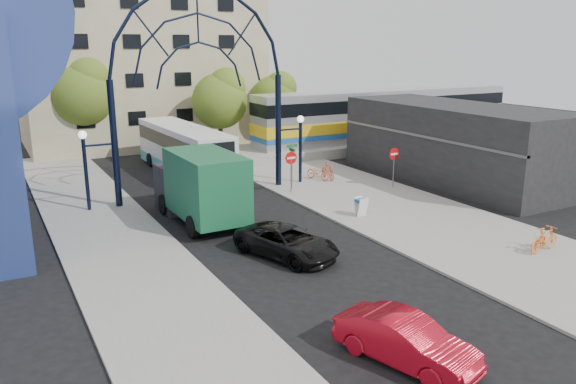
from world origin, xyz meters
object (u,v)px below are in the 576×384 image
stop_sign (291,162)px  train_car (387,114)px  do_not_enter_sign (394,158)px  tree_north_b (83,91)px  black_suv (287,242)px  bike_far_b (545,239)px  tree_north_a (221,98)px  tree_north_c (276,97)px  bike_near_b (328,171)px  sandwich_board (361,204)px  red_sedan (406,341)px  bike_near_a (318,172)px  street_name_sign (292,157)px  city_bus (184,149)px  gateway_arch (199,49)px  bike_far_c (539,241)px  green_truck (199,186)px

stop_sign → train_car: bearing=33.3°
do_not_enter_sign → tree_north_b: 25.09m
stop_sign → do_not_enter_sign: bearing=-17.9°
black_suv → bike_far_b: bearing=-46.3°
tree_north_a → tree_north_c: size_ratio=1.08×
tree_north_c → bike_near_b: size_ratio=3.61×
sandwich_board → red_sedan: 13.78m
tree_north_c → stop_sign: bearing=-114.7°
bike_near_b → bike_near_a: bearing=177.7°
tree_north_a → bike_far_b: size_ratio=3.84×
street_name_sign → tree_north_c: tree_north_c is taller
street_name_sign → tree_north_b: (-9.08, 17.33, 3.14)m
city_bus → bike_near_b: 10.12m
gateway_arch → bike_far_b: size_ratio=7.48×
city_bus → tree_north_c: bearing=32.3°
red_sedan → sandwich_board: bearing=41.6°
do_not_enter_sign → train_car: train_car is taller
sandwich_board → bike_near_a: bearing=73.8°
tree_north_a → tree_north_c: tree_north_a is taller
stop_sign → red_sedan: size_ratio=0.59×
gateway_arch → tree_north_a: bearing=62.8°
tree_north_b → city_bus: 11.33m
tree_north_a → city_bus: 8.18m
tree_north_c → train_car: bearing=-37.0°
stop_sign → city_bus: (-3.87, 8.29, -0.25)m
black_suv → bike_near_a: black_suv is taller
gateway_arch → city_bus: size_ratio=1.12×
black_suv → bike_far_c: 10.90m
sandwich_board → tree_north_c: (6.52, 21.95, 3.53)m
do_not_enter_sign → red_sedan: (-12.46, -15.85, -1.28)m
bike_far_c → green_truck: bearing=24.9°
tree_north_c → bike_near_b: bearing=-104.0°
sandwich_board → tree_north_c: 23.17m
black_suv → city_bus: bearing=66.1°
bike_near_a → bike_near_b: bike_near_b is taller
green_truck → bike_near_a: bearing=23.3°
train_car → street_name_sign: bearing=-147.6°
tree_north_a → tree_north_c: 6.33m
do_not_enter_sign → bike_far_b: do_not_enter_sign is taller
tree_north_b → red_sedan: tree_north_b is taller
gateway_arch → city_bus: 9.32m
street_name_sign → bike_near_a: street_name_sign is taller
tree_north_c → green_truck: tree_north_c is taller
train_car → tree_north_a: bearing=164.2°
sandwich_board → bike_near_b: bearing=68.9°
street_name_sign → bike_near_a: (2.71, 1.31, -1.51)m
sandwich_board → city_bus: (-4.67, 14.31, 1.00)m
tree_north_a → green_truck: (-8.00, -16.36, -2.77)m
sandwich_board → bike_near_a: (2.31, 7.94, -0.13)m
tree_north_a → bike_near_a: (1.79, -12.01, -3.99)m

